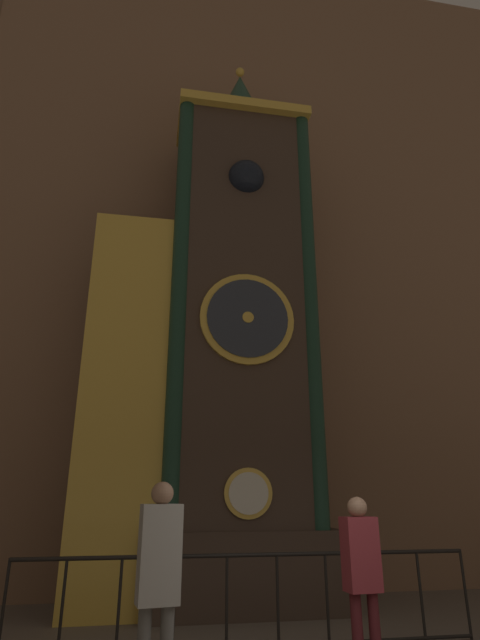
# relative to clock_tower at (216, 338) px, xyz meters

# --- Properties ---
(cathedral_back_wall) EXTENTS (24.00, 0.32, 15.98)m
(cathedral_back_wall) POSITION_rel_clock_tower_xyz_m (0.74, 1.29, 3.50)
(cathedral_back_wall) COLOR #846047
(cathedral_back_wall) RESTS_ON ground_plane
(clock_tower) EXTENTS (4.30, 1.80, 11.03)m
(clock_tower) POSITION_rel_clock_tower_xyz_m (0.00, 0.00, 0.00)
(clock_tower) COLOR #423328
(clock_tower) RESTS_ON ground_plane
(railing_fence) EXTENTS (5.61, 0.05, 1.05)m
(railing_fence) POSITION_rel_clock_tower_xyz_m (0.20, -2.20, -3.89)
(railing_fence) COLOR black
(railing_fence) RESTS_ON ground_plane
(visitor_near) EXTENTS (0.37, 0.27, 1.83)m
(visitor_near) POSITION_rel_clock_tower_xyz_m (-0.98, -4.13, -3.38)
(visitor_near) COLOR #58554F
(visitor_near) RESTS_ON ground_plane
(visitor_far) EXTENTS (0.36, 0.25, 1.70)m
(visitor_far) POSITION_rel_clock_tower_xyz_m (1.06, -3.51, -3.45)
(visitor_far) COLOR #461518
(visitor_far) RESTS_ON ground_plane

